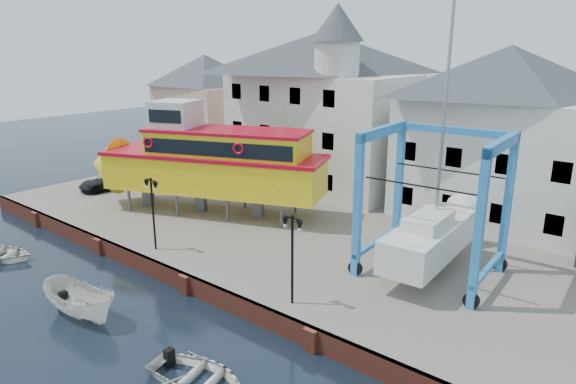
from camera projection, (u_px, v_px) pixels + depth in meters
The scene contains 13 objects.
ground at pixel (186, 293), 26.20m from camera, with size 140.00×140.00×0.00m, color #16222D.
hardstanding at pixel (314, 227), 34.23m from camera, with size 44.00×22.00×1.00m, color slate.
quay_wall at pixel (187, 283), 26.14m from camera, with size 44.00×0.47×1.00m.
building_pink at pixel (207, 110), 48.82m from camera, with size 8.00×7.00×10.30m.
building_white_main at pixel (322, 108), 40.79m from camera, with size 14.00×8.30×14.00m.
building_white_right at pixel (502, 135), 33.00m from camera, with size 12.00×8.00×11.20m.
lamp_post_left at pixel (152, 196), 28.37m from camera, with size 1.12×0.32×4.20m.
lamp_post_right at pixel (292, 237), 22.28m from camera, with size 1.12×0.32×4.20m.
tour_boat at pixel (200, 161), 34.95m from camera, with size 17.76×10.26×7.60m.
travel_lift at pixel (437, 225), 26.21m from camera, with size 6.80×9.36×13.95m.
van at pixel (107, 182), 41.02m from camera, with size 1.97×4.28×1.19m, color black.
motorboat_a at pixel (82, 317), 23.95m from camera, with size 1.77×4.71×1.82m, color silver.
motorboat_b at pixel (197, 382), 19.30m from camera, with size 2.92×4.09×0.85m, color silver.
Camera 1 is at (19.08, -15.04, 12.25)m, focal length 32.00 mm.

